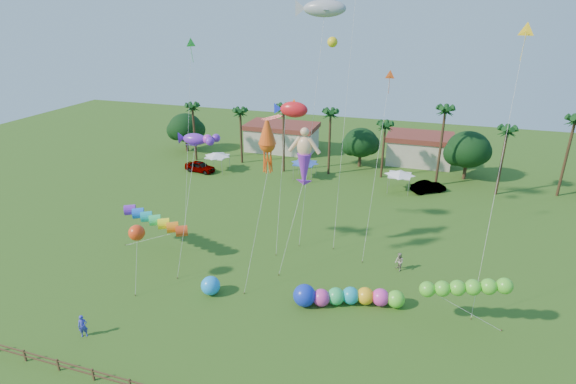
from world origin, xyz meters
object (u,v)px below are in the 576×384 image
(blue_ball, at_px, (211,286))
(spectator_a, at_px, (83,326))
(spectator_b, at_px, (399,262))
(caterpillar_inflatable, at_px, (344,297))
(car_b, at_px, (428,187))
(car_a, at_px, (200,167))

(blue_ball, bearing_deg, spectator_a, -130.28)
(spectator_b, distance_m, blue_ball, 18.25)
(spectator_b, bearing_deg, caterpillar_inflatable, -63.10)
(spectator_b, bearing_deg, car_b, 140.88)
(car_a, bearing_deg, spectator_a, -157.32)
(car_a, distance_m, car_b, 34.58)
(spectator_a, height_order, caterpillar_inflatable, caterpillar_inflatable)
(car_a, height_order, blue_ball, blue_ball)
(caterpillar_inflatable, distance_m, blue_ball, 11.94)
(spectator_a, xyz_separation_m, caterpillar_inflatable, (18.66, 10.23, -0.12))
(car_b, height_order, blue_ball, blue_ball)
(spectator_a, relative_size, caterpillar_inflatable, 0.20)
(car_a, height_order, caterpillar_inflatable, caterpillar_inflatable)
(car_a, height_order, car_b, car_a)
(spectator_a, distance_m, blue_ball, 10.68)
(blue_ball, bearing_deg, car_a, 119.70)
(car_b, xyz_separation_m, spectator_b, (-2.16, -22.01, 0.15))
(spectator_a, height_order, spectator_b, spectator_a)
(spectator_a, relative_size, spectator_b, 1.00)
(blue_ball, bearing_deg, spectator_b, 30.16)
(car_b, bearing_deg, spectator_b, 140.25)
(spectator_b, relative_size, blue_ball, 1.09)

